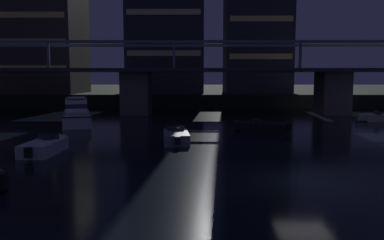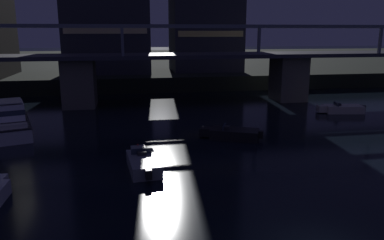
{
  "view_description": "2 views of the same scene",
  "coord_description": "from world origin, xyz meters",
  "px_view_note": "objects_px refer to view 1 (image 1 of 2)",
  "views": [
    {
      "loc": [
        -5.16,
        -17.64,
        4.87
      ],
      "look_at": [
        -5.43,
        16.35,
        1.06
      ],
      "focal_mm": 35.89,
      "sensor_mm": 36.0,
      "label": 1
    },
    {
      "loc": [
        -7.36,
        -12.23,
        8.64
      ],
      "look_at": [
        -2.01,
        18.9,
        1.17
      ],
      "focal_mm": 35.18,
      "sensor_mm": 36.0,
      "label": 2
    }
  ],
  "objects_px": {
    "speedboat_mid_center": "(45,147)",
    "cabin_cruiser_near_left": "(77,114)",
    "speedboat_mid_left": "(263,127)",
    "river_bridge": "(234,82)",
    "speedboat_near_right": "(382,118)",
    "tower_west_low": "(40,32)",
    "tower_central": "(257,4)",
    "speedboat_near_center": "(176,137)"
  },
  "relations": [
    {
      "from": "speedboat_mid_center",
      "to": "cabin_cruiser_near_left",
      "type": "bearing_deg",
      "value": 99.85
    },
    {
      "from": "speedboat_mid_left",
      "to": "river_bridge",
      "type": "bearing_deg",
      "value": 93.31
    },
    {
      "from": "speedboat_near_right",
      "to": "speedboat_mid_center",
      "type": "distance_m",
      "value": 35.13
    },
    {
      "from": "tower_west_low",
      "to": "tower_central",
      "type": "bearing_deg",
      "value": 4.76
    },
    {
      "from": "tower_central",
      "to": "speedboat_mid_left",
      "type": "xyz_separation_m",
      "value": [
        -4.66,
        -33.68,
        -17.05
      ]
    },
    {
      "from": "cabin_cruiser_near_left",
      "to": "river_bridge",
      "type": "bearing_deg",
      "value": 32.51
    },
    {
      "from": "cabin_cruiser_near_left",
      "to": "speedboat_mid_left",
      "type": "xyz_separation_m",
      "value": [
        18.4,
        -5.17,
        -0.64
      ]
    },
    {
      "from": "river_bridge",
      "to": "speedboat_near_center",
      "type": "bearing_deg",
      "value": -106.62
    },
    {
      "from": "tower_central",
      "to": "speedboat_mid_center",
      "type": "relative_size",
      "value": 5.92
    },
    {
      "from": "river_bridge",
      "to": "speedboat_near_right",
      "type": "relative_size",
      "value": 15.97
    },
    {
      "from": "river_bridge",
      "to": "tower_central",
      "type": "bearing_deg",
      "value": 72.14
    },
    {
      "from": "tower_west_low",
      "to": "cabin_cruiser_near_left",
      "type": "relative_size",
      "value": 2.21
    },
    {
      "from": "speedboat_near_right",
      "to": "speedboat_mid_center",
      "type": "xyz_separation_m",
      "value": [
        -30.29,
        -17.8,
        0.0
      ]
    },
    {
      "from": "speedboat_near_center",
      "to": "speedboat_mid_center",
      "type": "bearing_deg",
      "value": -152.91
    },
    {
      "from": "tower_central",
      "to": "speedboat_near_center",
      "type": "height_order",
      "value": "tower_central"
    },
    {
      "from": "river_bridge",
      "to": "speedboat_mid_center",
      "type": "distance_m",
      "value": 30.42
    },
    {
      "from": "speedboat_near_center",
      "to": "speedboat_mid_center",
      "type": "relative_size",
      "value": 1.0
    },
    {
      "from": "cabin_cruiser_near_left",
      "to": "speedboat_mid_left",
      "type": "height_order",
      "value": "cabin_cruiser_near_left"
    },
    {
      "from": "speedboat_near_right",
      "to": "river_bridge",
      "type": "bearing_deg",
      "value": 151.2
    },
    {
      "from": "speedboat_near_center",
      "to": "speedboat_near_right",
      "type": "relative_size",
      "value": 1.0
    },
    {
      "from": "tower_central",
      "to": "speedboat_mid_center",
      "type": "bearing_deg",
      "value": -115.06
    },
    {
      "from": "cabin_cruiser_near_left",
      "to": "speedboat_mid_left",
      "type": "distance_m",
      "value": 19.12
    },
    {
      "from": "tower_west_low",
      "to": "speedboat_mid_center",
      "type": "height_order",
      "value": "tower_west_low"
    },
    {
      "from": "cabin_cruiser_near_left",
      "to": "speedboat_near_center",
      "type": "distance_m",
      "value": 15.45
    },
    {
      "from": "speedboat_near_right",
      "to": "speedboat_mid_left",
      "type": "relative_size",
      "value": 1.04
    },
    {
      "from": "tower_west_low",
      "to": "speedboat_near_center",
      "type": "xyz_separation_m",
      "value": [
        24.52,
        -36.42,
        -11.98
      ]
    },
    {
      "from": "tower_central",
      "to": "speedboat_near_center",
      "type": "xyz_separation_m",
      "value": [
        -12.19,
        -39.48,
        -17.05
      ]
    },
    {
      "from": "tower_central",
      "to": "cabin_cruiser_near_left",
      "type": "height_order",
      "value": "tower_central"
    },
    {
      "from": "speedboat_near_center",
      "to": "cabin_cruiser_near_left",
      "type": "bearing_deg",
      "value": 134.75
    },
    {
      "from": "cabin_cruiser_near_left",
      "to": "speedboat_near_right",
      "type": "relative_size",
      "value": 1.79
    },
    {
      "from": "river_bridge",
      "to": "tower_west_low",
      "type": "bearing_deg",
      "value": 155.26
    },
    {
      "from": "speedboat_near_right",
      "to": "speedboat_mid_left",
      "type": "distance_m",
      "value": 16.48
    },
    {
      "from": "speedboat_mid_center",
      "to": "river_bridge",
      "type": "bearing_deg",
      "value": 60.59
    },
    {
      "from": "tower_west_low",
      "to": "speedboat_mid_center",
      "type": "distance_m",
      "value": 45.39
    },
    {
      "from": "speedboat_mid_center",
      "to": "speedboat_mid_left",
      "type": "bearing_deg",
      "value": 32.41
    },
    {
      "from": "speedboat_mid_left",
      "to": "speedboat_mid_center",
      "type": "xyz_separation_m",
      "value": [
        -15.76,
        -10.01,
        0.0
      ]
    },
    {
      "from": "tower_central",
      "to": "speedboat_near_right",
      "type": "height_order",
      "value": "tower_central"
    },
    {
      "from": "river_bridge",
      "to": "tower_central",
      "type": "distance_m",
      "value": 22.59
    },
    {
      "from": "tower_central",
      "to": "speedboat_near_right",
      "type": "bearing_deg",
      "value": -69.14
    },
    {
      "from": "speedboat_near_center",
      "to": "speedboat_mid_center",
      "type": "height_order",
      "value": "same"
    },
    {
      "from": "river_bridge",
      "to": "tower_west_low",
      "type": "relative_size",
      "value": 4.04
    },
    {
      "from": "speedboat_mid_left",
      "to": "tower_west_low",
      "type": "bearing_deg",
      "value": 136.3
    }
  ]
}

